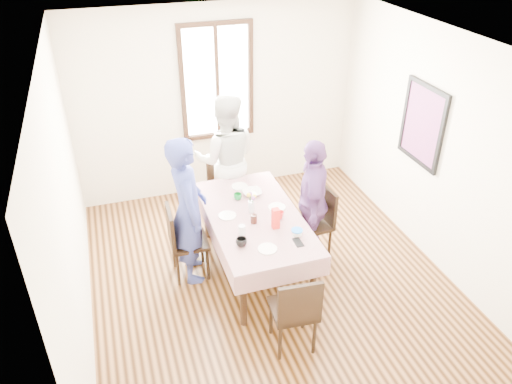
% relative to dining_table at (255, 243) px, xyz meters
% --- Properties ---
extents(ground, '(4.50, 4.50, 0.00)m').
position_rel_dining_table_xyz_m(ground, '(0.11, -0.21, -0.38)').
color(ground, black).
rests_on(ground, ground).
extents(back_wall, '(4.00, 0.00, 4.00)m').
position_rel_dining_table_xyz_m(back_wall, '(0.11, 2.04, 0.98)').
color(back_wall, '#F1E6C6').
rests_on(back_wall, ground).
extents(right_wall, '(0.00, 4.50, 4.50)m').
position_rel_dining_table_xyz_m(right_wall, '(2.11, -0.21, 0.98)').
color(right_wall, '#F1E6C6').
rests_on(right_wall, ground).
extents(window_frame, '(1.02, 0.06, 1.62)m').
position_rel_dining_table_xyz_m(window_frame, '(0.11, 2.02, 1.27)').
color(window_frame, black).
rests_on(window_frame, back_wall).
extents(window_pane, '(0.90, 0.02, 1.50)m').
position_rel_dining_table_xyz_m(window_pane, '(0.11, 2.03, 1.27)').
color(window_pane, white).
rests_on(window_pane, back_wall).
extents(art_poster, '(0.04, 0.76, 0.96)m').
position_rel_dining_table_xyz_m(art_poster, '(2.09, 0.09, 1.18)').
color(art_poster, red).
rests_on(art_poster, right_wall).
extents(dining_table, '(0.88, 1.75, 0.75)m').
position_rel_dining_table_xyz_m(dining_table, '(0.00, 0.00, 0.00)').
color(dining_table, black).
rests_on(dining_table, ground).
extents(tablecloth, '(1.00, 1.87, 0.01)m').
position_rel_dining_table_xyz_m(tablecloth, '(0.00, 0.00, 0.38)').
color(tablecloth, '#50000D').
rests_on(tablecloth, dining_table).
extents(chair_left, '(0.43, 0.43, 0.91)m').
position_rel_dining_table_xyz_m(chair_left, '(-0.73, 0.16, 0.08)').
color(chair_left, black).
rests_on(chair_left, ground).
extents(chair_right, '(0.46, 0.46, 0.91)m').
position_rel_dining_table_xyz_m(chair_right, '(0.73, 0.05, 0.08)').
color(chair_right, black).
rests_on(chair_right, ground).
extents(chair_far, '(0.48, 0.48, 0.91)m').
position_rel_dining_table_xyz_m(chair_far, '(-0.00, 1.20, 0.08)').
color(chair_far, black).
rests_on(chair_far, ground).
extents(chair_near, '(0.46, 0.46, 0.91)m').
position_rel_dining_table_xyz_m(chair_near, '(-0.00, -1.20, 0.08)').
color(chair_near, black).
rests_on(chair_near, ground).
extents(person_left, '(0.45, 0.66, 1.75)m').
position_rel_dining_table_xyz_m(person_left, '(-0.71, 0.16, 0.50)').
color(person_left, navy).
rests_on(person_left, ground).
extents(person_far, '(0.99, 0.85, 1.77)m').
position_rel_dining_table_xyz_m(person_far, '(-0.00, 1.18, 0.51)').
color(person_far, beige).
rests_on(person_far, ground).
extents(person_right, '(0.71, 0.99, 1.56)m').
position_rel_dining_table_xyz_m(person_right, '(0.71, 0.05, 0.41)').
color(person_right, '#663D7C').
rests_on(person_right, ground).
extents(mug_black, '(0.13, 0.13, 0.09)m').
position_rel_dining_table_xyz_m(mug_black, '(-0.30, -0.49, 0.43)').
color(mug_black, black).
rests_on(mug_black, tablecloth).
extents(mug_flag, '(0.13, 0.13, 0.09)m').
position_rel_dining_table_xyz_m(mug_flag, '(0.25, -0.13, 0.43)').
color(mug_flag, red).
rests_on(mug_flag, tablecloth).
extents(mug_green, '(0.10, 0.10, 0.08)m').
position_rel_dining_table_xyz_m(mug_green, '(-0.08, 0.39, 0.42)').
color(mug_green, '#0C7226').
rests_on(mug_green, tablecloth).
extents(serving_bowl, '(0.24, 0.24, 0.06)m').
position_rel_dining_table_xyz_m(serving_bowl, '(0.11, 0.44, 0.41)').
color(serving_bowl, white).
rests_on(serving_bowl, tablecloth).
extents(juice_carton, '(0.08, 0.08, 0.24)m').
position_rel_dining_table_xyz_m(juice_carton, '(0.14, -0.29, 0.50)').
color(juice_carton, red).
rests_on(juice_carton, tablecloth).
extents(butter_tub, '(0.10, 0.10, 0.05)m').
position_rel_dining_table_xyz_m(butter_tub, '(0.31, -0.48, 0.41)').
color(butter_tub, white).
rests_on(butter_tub, tablecloth).
extents(jam_jar, '(0.07, 0.07, 0.10)m').
position_rel_dining_table_xyz_m(jam_jar, '(-0.05, -0.13, 0.44)').
color(jam_jar, black).
rests_on(jam_jar, tablecloth).
extents(drinking_glass, '(0.08, 0.08, 0.11)m').
position_rel_dining_table_xyz_m(drinking_glass, '(-0.24, -0.29, 0.44)').
color(drinking_glass, silver).
rests_on(drinking_glass, tablecloth).
extents(smartphone, '(0.08, 0.16, 0.01)m').
position_rel_dining_table_xyz_m(smartphone, '(0.27, -0.62, 0.39)').
color(smartphone, black).
rests_on(smartphone, tablecloth).
extents(flower_vase, '(0.07, 0.07, 0.14)m').
position_rel_dining_table_xyz_m(flower_vase, '(-0.01, 0.09, 0.46)').
color(flower_vase, silver).
rests_on(flower_vase, tablecloth).
extents(plate_left, '(0.20, 0.20, 0.01)m').
position_rel_dining_table_xyz_m(plate_left, '(-0.29, 0.09, 0.39)').
color(plate_left, white).
rests_on(plate_left, tablecloth).
extents(plate_right, '(0.20, 0.20, 0.01)m').
position_rel_dining_table_xyz_m(plate_right, '(0.30, 0.08, 0.39)').
color(plate_right, white).
rests_on(plate_right, tablecloth).
extents(plate_far, '(0.20, 0.20, 0.01)m').
position_rel_dining_table_xyz_m(plate_far, '(0.02, 0.67, 0.39)').
color(plate_far, white).
rests_on(plate_far, tablecloth).
extents(plate_near, '(0.20, 0.20, 0.01)m').
position_rel_dining_table_xyz_m(plate_near, '(-0.06, -0.63, 0.39)').
color(plate_near, white).
rests_on(plate_near, tablecloth).
extents(butter_lid, '(0.12, 0.12, 0.01)m').
position_rel_dining_table_xyz_m(butter_lid, '(0.31, -0.48, 0.45)').
color(butter_lid, blue).
rests_on(butter_lid, butter_tub).
extents(flower_bunch, '(0.09, 0.09, 0.10)m').
position_rel_dining_table_xyz_m(flower_bunch, '(-0.01, 0.09, 0.57)').
color(flower_bunch, yellow).
rests_on(flower_bunch, flower_vase).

